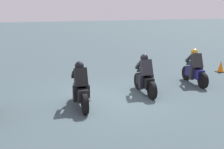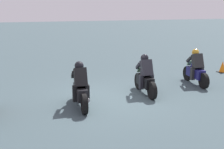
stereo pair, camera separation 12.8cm
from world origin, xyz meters
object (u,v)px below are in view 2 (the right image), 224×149
rider_lane_c (80,89)px  traffic_cone (222,67)px  rider_lane_a (196,70)px  rider_lane_b (145,78)px

rider_lane_c → traffic_cone: size_ratio=3.49×
rider_lane_a → rider_lane_b: (-0.48, 2.65, 0.00)m
traffic_cone → rider_lane_b: bearing=109.5°
rider_lane_c → traffic_cone: (2.44, -8.02, -0.35)m
rider_lane_a → traffic_cone: size_ratio=3.48×
rider_lane_a → traffic_cone: rider_lane_a is taller
rider_lane_a → rider_lane_c: same height
rider_lane_a → rider_lane_b: size_ratio=1.00×
rider_lane_b → traffic_cone: 5.70m
rider_lane_b → traffic_cone: bearing=-64.4°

